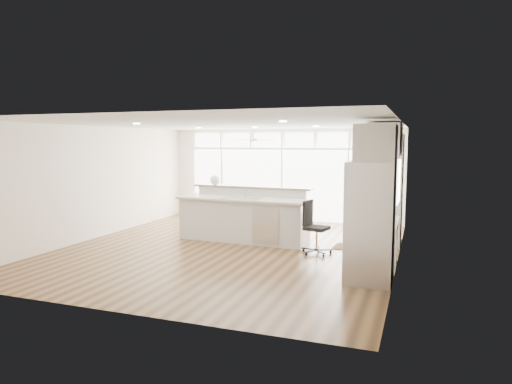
% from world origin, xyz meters
% --- Properties ---
extents(floor, '(7.00, 8.00, 0.02)m').
position_xyz_m(floor, '(0.00, 0.00, -0.01)').
color(floor, '#482D16').
rests_on(floor, ground).
extents(ceiling, '(7.00, 8.00, 0.02)m').
position_xyz_m(ceiling, '(0.00, 0.00, 2.70)').
color(ceiling, silver).
rests_on(ceiling, wall_back).
extents(wall_back, '(7.00, 0.04, 2.70)m').
position_xyz_m(wall_back, '(0.00, 4.00, 1.35)').
color(wall_back, white).
rests_on(wall_back, floor).
extents(wall_front, '(7.00, 0.04, 2.70)m').
position_xyz_m(wall_front, '(0.00, -4.00, 1.35)').
color(wall_front, white).
rests_on(wall_front, floor).
extents(wall_left, '(0.04, 8.00, 2.70)m').
position_xyz_m(wall_left, '(-3.50, 0.00, 1.35)').
color(wall_left, white).
rests_on(wall_left, floor).
extents(wall_right, '(0.04, 8.00, 2.70)m').
position_xyz_m(wall_right, '(3.50, 0.00, 1.35)').
color(wall_right, white).
rests_on(wall_right, floor).
extents(glass_wall, '(5.80, 0.06, 2.08)m').
position_xyz_m(glass_wall, '(0.00, 3.94, 1.05)').
color(glass_wall, white).
rests_on(glass_wall, wall_back).
extents(transom_row, '(5.90, 0.06, 0.40)m').
position_xyz_m(transom_row, '(0.00, 3.94, 2.38)').
color(transom_row, white).
rests_on(transom_row, wall_back).
extents(desk_window, '(0.04, 0.85, 0.85)m').
position_xyz_m(desk_window, '(3.46, 0.30, 1.55)').
color(desk_window, white).
rests_on(desk_window, wall_right).
extents(ceiling_fan, '(1.16, 1.16, 0.32)m').
position_xyz_m(ceiling_fan, '(-0.50, 2.80, 2.48)').
color(ceiling_fan, silver).
rests_on(ceiling_fan, ceiling).
extents(recessed_lights, '(3.40, 3.00, 0.02)m').
position_xyz_m(recessed_lights, '(0.00, 0.20, 2.68)').
color(recessed_lights, '#F3E1CE').
rests_on(recessed_lights, ceiling).
extents(oven_cabinet, '(0.64, 1.20, 2.50)m').
position_xyz_m(oven_cabinet, '(3.17, 1.80, 1.25)').
color(oven_cabinet, silver).
rests_on(oven_cabinet, floor).
extents(desk_nook, '(0.72, 1.30, 0.76)m').
position_xyz_m(desk_nook, '(3.13, 0.30, 0.38)').
color(desk_nook, silver).
rests_on(desk_nook, floor).
extents(upper_cabinets, '(0.64, 1.30, 0.64)m').
position_xyz_m(upper_cabinets, '(3.17, 0.30, 2.35)').
color(upper_cabinets, silver).
rests_on(upper_cabinets, wall_right).
extents(refrigerator, '(0.76, 0.90, 2.00)m').
position_xyz_m(refrigerator, '(3.11, -1.35, 1.00)').
color(refrigerator, silver).
rests_on(refrigerator, floor).
extents(fridge_cabinet, '(0.64, 0.90, 0.60)m').
position_xyz_m(fridge_cabinet, '(3.17, -1.35, 2.30)').
color(fridge_cabinet, silver).
rests_on(fridge_cabinet, wall_right).
extents(framed_photos, '(0.06, 0.22, 0.80)m').
position_xyz_m(framed_photos, '(3.46, 0.92, 1.40)').
color(framed_photos, black).
rests_on(framed_photos, wall_right).
extents(kitchen_island, '(3.21, 1.34, 1.25)m').
position_xyz_m(kitchen_island, '(-0.01, 0.82, 0.63)').
color(kitchen_island, silver).
rests_on(kitchen_island, floor).
extents(rug, '(0.97, 0.72, 0.01)m').
position_xyz_m(rug, '(2.57, 0.98, 0.01)').
color(rug, '#361D11').
rests_on(rug, floor).
extents(office_chair, '(0.67, 0.64, 1.09)m').
position_xyz_m(office_chair, '(1.88, 0.20, 0.55)').
color(office_chair, black).
rests_on(office_chair, floor).
extents(fishbowl, '(0.29, 0.29, 0.24)m').
position_xyz_m(fishbowl, '(-0.94, 1.27, 1.38)').
color(fishbowl, white).
rests_on(fishbowl, kitchen_island).
extents(monitor, '(0.12, 0.54, 0.45)m').
position_xyz_m(monitor, '(3.05, 0.30, 0.98)').
color(monitor, black).
rests_on(monitor, desk_nook).
extents(keyboard, '(0.15, 0.34, 0.02)m').
position_xyz_m(keyboard, '(2.88, 0.30, 0.77)').
color(keyboard, white).
rests_on(keyboard, desk_nook).
extents(potted_plant, '(0.34, 0.37, 0.26)m').
position_xyz_m(potted_plant, '(3.17, 1.80, 2.63)').
color(potted_plant, '#2A6029').
rests_on(potted_plant, oven_cabinet).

